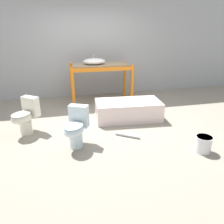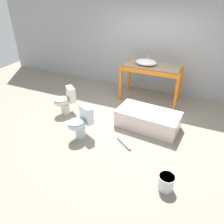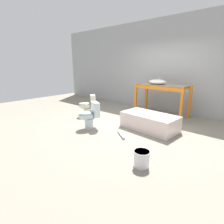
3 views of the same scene
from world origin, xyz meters
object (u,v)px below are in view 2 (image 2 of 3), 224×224
Objects in this scene: toilet_near at (65,101)px; bucket_white at (166,182)px; sink_basin at (146,62)px; toilet_far at (80,123)px; bathtub_main at (148,118)px.

bucket_white is (2.92, -1.38, -0.21)m from toilet_near.
sink_basin reaches higher than bucket_white.
sink_basin reaches higher than toilet_far.
sink_basin is 3.41m from bucket_white.
bucket_white is (0.79, -1.64, -0.09)m from bathtub_main.
bucket_white is at bearing -59.68° from bathtub_main.
toilet_near is (-1.60, -1.61, -0.75)m from sink_basin.
bathtub_main is at bearing -68.82° from sink_basin.
bathtub_main is at bearing 64.46° from toilet_far.
toilet_far reaches higher than bucket_white.
toilet_near is at bearing -134.82° from sink_basin.
toilet_far is (0.90, -0.73, 0.00)m from toilet_near.
toilet_far reaches higher than bathtub_main.
sink_basin is 2.08× the size of bucket_white.
toilet_far is (-0.70, -2.34, -0.75)m from sink_basin.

